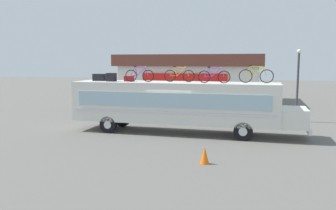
{
  "coord_description": "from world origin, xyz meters",
  "views": [
    {
      "loc": [
        4.72,
        -18.81,
        4.0
      ],
      "look_at": [
        -0.35,
        0.0,
        1.56
      ],
      "focal_mm": 37.37,
      "sensor_mm": 36.0,
      "label": 1
    }
  ],
  "objects": [
    {
      "name": "rooftop_bicycle_4",
      "position": [
        4.4,
        0.41,
        3.26
      ],
      "size": [
        1.81,
        0.44,
        0.96
      ],
      "color": "black",
      "rests_on": "bus"
    },
    {
      "name": "ground_plane",
      "position": [
        0.0,
        0.0,
        0.0
      ],
      "size": [
        120.0,
        120.0,
        0.0
      ],
      "primitive_type": "plane",
      "color": "#605E59"
    },
    {
      "name": "street_lamp",
      "position": [
        7.01,
        5.76,
        2.76
      ],
      "size": [
        0.28,
        0.28,
        4.8
      ],
      "color": "#38383D",
      "rests_on": "ground"
    },
    {
      "name": "luggage_bag_3",
      "position": [
        -2.69,
        0.08,
        3.01
      ],
      "size": [
        0.51,
        0.37,
        0.31
      ],
      "primitive_type": "cube",
      "color": "maroon",
      "rests_on": "bus"
    },
    {
      "name": "rooftop_bicycle_3",
      "position": [
        2.26,
        -0.33,
        3.23
      ],
      "size": [
        1.7,
        0.44,
        0.88
      ],
      "color": "black",
      "rests_on": "bus"
    },
    {
      "name": "traffic_cone",
      "position": [
        2.64,
        -5.54,
        0.34
      ],
      "size": [
        0.36,
        0.36,
        0.68
      ],
      "primitive_type": "cone",
      "color": "orange",
      "rests_on": "ground"
    },
    {
      "name": "luggage_bag_2",
      "position": [
        -3.67,
        -0.2,
        3.1
      ],
      "size": [
        0.48,
        0.43,
        0.48
      ],
      "primitive_type": "cube",
      "color": "black",
      "rests_on": "bus"
    },
    {
      "name": "roadside_building",
      "position": [
        -2.2,
        16.61,
        2.39
      ],
      "size": [
        14.21,
        8.71,
        4.65
      ],
      "color": "silver",
      "rests_on": "ground"
    },
    {
      "name": "bus",
      "position": [
        0.29,
        -0.0,
        1.7
      ],
      "size": [
        12.84,
        2.41,
        2.86
      ],
      "color": "silver",
      "rests_on": "ground"
    },
    {
      "name": "luggage_bag_1",
      "position": [
        -4.6,
        0.11,
        3.06
      ],
      "size": [
        0.72,
        0.34,
        0.41
      ],
      "primitive_type": "cube",
      "color": "black",
      "rests_on": "bus"
    },
    {
      "name": "rooftop_bicycle_2",
      "position": [
        0.24,
        0.24,
        3.23
      ],
      "size": [
        1.74,
        0.44,
        0.89
      ],
      "color": "black",
      "rests_on": "bus"
    },
    {
      "name": "rooftop_bicycle_1",
      "position": [
        -1.92,
        -0.31,
        3.23
      ],
      "size": [
        1.69,
        0.44,
        0.9
      ],
      "color": "black",
      "rests_on": "bus"
    }
  ]
}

